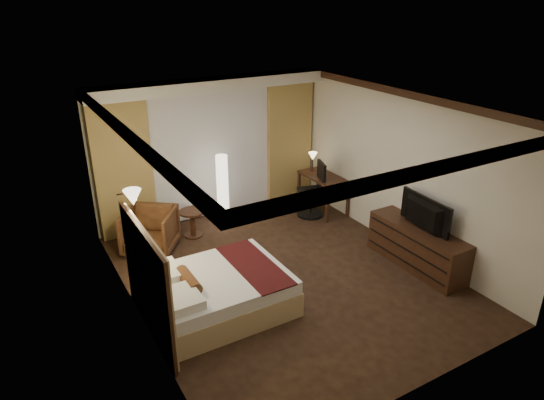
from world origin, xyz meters
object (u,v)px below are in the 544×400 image
armchair (150,229)px  office_chair (311,189)px  bed (218,293)px  dresser (417,247)px  floor_lamp (223,190)px  television (421,211)px  side_table (193,223)px  desk (323,194)px

armchair → office_chair: 3.18m
bed → dresser: (3.25, -0.52, 0.07)m
floor_lamp → television: (2.01, -2.96, 0.28)m
side_table → bed: bearing=-102.9°
desk → office_chair: office_chair is taller
floor_lamp → desk: 2.06m
bed → desk: (3.20, 1.99, 0.10)m
armchair → television: bearing=-0.1°
office_chair → armchair: bearing=-165.8°
desk → side_table: bearing=174.1°
floor_lamp → desk: floor_lamp is taller
armchair → side_table: armchair is taller
bed → floor_lamp: (1.21, 2.43, 0.42)m
side_table → floor_lamp: size_ratio=0.36×
office_chair → floor_lamp: bearing=-179.2°
dresser → floor_lamp: bearing=124.6°
desk → television: size_ratio=1.05×
side_table → floor_lamp: 0.84m
dresser → office_chair: bearing=98.8°
armchair → side_table: 0.86m
armchair → office_chair: size_ratio=0.76×
bed → side_table: size_ratio=3.72×
side_table → office_chair: office_chair is taller
armchair → side_table: size_ratio=1.66×
armchair → office_chair: bearing=33.5°
floor_lamp → office_chair: (1.66, -0.49, -0.15)m
armchair → side_table: (0.83, 0.15, -0.17)m
floor_lamp → armchair: bearing=-168.2°
dresser → desk: bearing=91.1°
office_chair → dresser: (0.38, -2.46, -0.21)m
floor_lamp → dresser: 3.61m
side_table → office_chair: bearing=-8.0°
armchair → floor_lamp: 1.58m
desk → office_chair: size_ratio=0.99×
bed → television: (3.22, -0.52, 0.71)m
desk → dresser: (0.05, -2.51, -0.03)m
armchair → side_table: bearing=47.1°
desk → dresser: size_ratio=0.62×
office_chair → side_table: bearing=-170.6°
floor_lamp → dresser: bearing=-55.4°
desk → office_chair: bearing=-171.5°
floor_lamp → desk: size_ratio=1.29×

